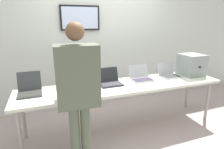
% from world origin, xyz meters
% --- Properties ---
extents(ground, '(8.00, 8.00, 0.04)m').
position_xyz_m(ground, '(0.00, 0.00, -0.02)').
color(ground, '#A69494').
extents(back_wall, '(8.00, 0.11, 2.52)m').
position_xyz_m(back_wall, '(-0.01, 1.13, 1.27)').
color(back_wall, silver).
rests_on(back_wall, ground).
extents(workbench, '(3.18, 0.70, 0.75)m').
position_xyz_m(workbench, '(0.00, 0.00, 0.70)').
color(workbench, silver).
rests_on(workbench, ground).
extents(equipment_box, '(0.37, 0.40, 0.37)m').
position_xyz_m(equipment_box, '(1.35, 0.08, 0.93)').
color(equipment_box, gray).
rests_on(equipment_box, workbench).
extents(laptop_station_0, '(0.31, 0.36, 0.27)m').
position_xyz_m(laptop_station_0, '(-1.35, 0.12, 0.81)').
color(laptop_station_0, '#383A41').
rests_on(laptop_station_0, workbench).
extents(laptop_station_1, '(0.36, 0.37, 0.23)m').
position_xyz_m(laptop_station_1, '(-0.80, 0.14, 0.80)').
color(laptop_station_1, '#ACB7B7').
rests_on(laptop_station_1, workbench).
extents(laptop_station_2, '(0.35, 0.32, 0.23)m').
position_xyz_m(laptop_station_2, '(-0.20, 0.10, 0.80)').
color(laptop_station_2, '#202328').
rests_on(laptop_station_2, workbench).
extents(laptop_station_3, '(0.36, 0.34, 0.23)m').
position_xyz_m(laptop_station_3, '(0.36, 0.13, 0.80)').
color(laptop_station_3, '#AAADB4').
rests_on(laptop_station_3, workbench).
extents(laptop_station_4, '(0.36, 0.32, 0.23)m').
position_xyz_m(laptop_station_4, '(0.91, 0.13, 0.80)').
color(laptop_station_4, '#ACB2B8').
rests_on(laptop_station_4, workbench).
extents(person, '(0.45, 0.60, 1.69)m').
position_xyz_m(person, '(-0.82, -0.62, 1.02)').
color(person, '#56624E').
rests_on(person, ground).
extents(coffee_mug, '(0.08, 0.08, 0.09)m').
position_xyz_m(coffee_mug, '(-0.85, -0.25, 0.79)').
color(coffee_mug, '#D53F32').
rests_on(coffee_mug, workbench).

